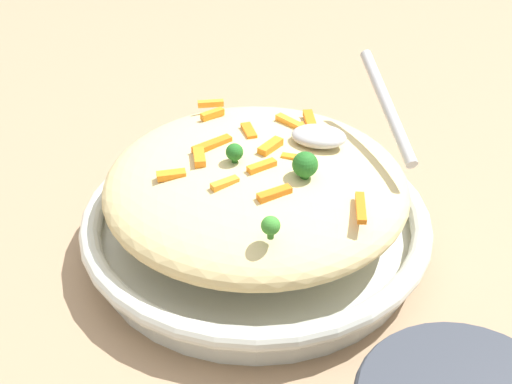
# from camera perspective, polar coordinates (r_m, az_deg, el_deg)

# --- Properties ---
(ground_plane) EXTENTS (2.40, 2.40, 0.00)m
(ground_plane) POSITION_cam_1_polar(r_m,az_deg,el_deg) (0.74, -0.00, -4.45)
(ground_plane) COLOR #9E7F60
(serving_bowl) EXTENTS (0.37, 0.37, 0.05)m
(serving_bowl) POSITION_cam_1_polar(r_m,az_deg,el_deg) (0.72, -0.00, -2.80)
(serving_bowl) COLOR silver
(serving_bowl) RESTS_ON ground_plane
(pasta_mound) EXTENTS (0.31, 0.31, 0.08)m
(pasta_mound) POSITION_cam_1_polar(r_m,az_deg,el_deg) (0.69, -0.00, 0.60)
(pasta_mound) COLOR #DBC689
(pasta_mound) RESTS_ON serving_bowl
(carrot_piece_0) EXTENTS (0.03, 0.01, 0.01)m
(carrot_piece_0) POSITION_cam_1_polar(r_m,az_deg,el_deg) (0.67, 3.57, 2.88)
(carrot_piece_0) COLOR orange
(carrot_piece_0) RESTS_ON pasta_mound
(carrot_piece_1) EXTENTS (0.02, 0.03, 0.01)m
(carrot_piece_1) POSITION_cam_1_polar(r_m,az_deg,el_deg) (0.75, -3.68, 6.52)
(carrot_piece_1) COLOR orange
(carrot_piece_1) RESTS_ON pasta_mound
(carrot_piece_2) EXTENTS (0.03, 0.02, 0.01)m
(carrot_piece_2) POSITION_cam_1_polar(r_m,az_deg,el_deg) (0.63, -2.63, 0.71)
(carrot_piece_2) COLOR orange
(carrot_piece_2) RESTS_ON pasta_mound
(carrot_piece_3) EXTENTS (0.04, 0.04, 0.01)m
(carrot_piece_3) POSITION_cam_1_polar(r_m,az_deg,el_deg) (0.69, -3.70, 3.97)
(carrot_piece_3) COLOR orange
(carrot_piece_3) RESTS_ON pasta_mound
(carrot_piece_4) EXTENTS (0.02, 0.03, 0.01)m
(carrot_piece_4) POSITION_cam_1_polar(r_m,az_deg,el_deg) (0.71, -0.60, 5.09)
(carrot_piece_4) COLOR orange
(carrot_piece_4) RESTS_ON pasta_mound
(carrot_piece_5) EXTENTS (0.03, 0.02, 0.01)m
(carrot_piece_5) POSITION_cam_1_polar(r_m,az_deg,el_deg) (0.78, -3.82, 7.41)
(carrot_piece_5) COLOR orange
(carrot_piece_5) RESTS_ON pasta_mound
(carrot_piece_6) EXTENTS (0.03, 0.03, 0.01)m
(carrot_piece_6) POSITION_cam_1_polar(r_m,az_deg,el_deg) (0.65, 0.49, 2.16)
(carrot_piece_6) COLOR orange
(carrot_piece_6) RESTS_ON pasta_mound
(carrot_piece_7) EXTENTS (0.02, 0.03, 0.01)m
(carrot_piece_7) POSITION_cam_1_polar(r_m,az_deg,el_deg) (0.68, 1.22, 3.82)
(carrot_piece_7) COLOR orange
(carrot_piece_7) RESTS_ON pasta_mound
(carrot_piece_8) EXTENTS (0.03, 0.04, 0.01)m
(carrot_piece_8) POSITION_cam_1_polar(r_m,az_deg,el_deg) (0.71, 3.96, 4.87)
(carrot_piece_8) COLOR orange
(carrot_piece_8) RESTS_ON pasta_mound
(carrot_piece_9) EXTENTS (0.01, 0.04, 0.01)m
(carrot_piece_9) POSITION_cam_1_polar(r_m,az_deg,el_deg) (0.61, 8.77, -1.31)
(carrot_piece_9) COLOR orange
(carrot_piece_9) RESTS_ON pasta_mound
(carrot_piece_10) EXTENTS (0.04, 0.03, 0.01)m
(carrot_piece_10) POSITION_cam_1_polar(r_m,az_deg,el_deg) (0.73, 3.00, 5.75)
(carrot_piece_10) COLOR orange
(carrot_piece_10) RESTS_ON pasta_mound
(carrot_piece_11) EXTENTS (0.02, 0.03, 0.01)m
(carrot_piece_11) POSITION_cam_1_polar(r_m,az_deg,el_deg) (0.67, -4.77, 2.91)
(carrot_piece_11) COLOR orange
(carrot_piece_11) RESTS_ON pasta_mound
(carrot_piece_12) EXTENTS (0.03, 0.02, 0.01)m
(carrot_piece_12) POSITION_cam_1_polar(r_m,az_deg,el_deg) (0.65, -7.11, 1.43)
(carrot_piece_12) COLOR orange
(carrot_piece_12) RESTS_ON pasta_mound
(carrot_piece_13) EXTENTS (0.02, 0.04, 0.01)m
(carrot_piece_13) POSITION_cam_1_polar(r_m,az_deg,el_deg) (0.74, 4.54, 5.98)
(carrot_piece_13) COLOR orange
(carrot_piece_13) RESTS_ON pasta_mound
(carrot_piece_14) EXTENTS (0.03, 0.03, 0.01)m
(carrot_piece_14) POSITION_cam_1_polar(r_m,az_deg,el_deg) (0.62, 1.56, -0.17)
(carrot_piece_14) COLOR orange
(carrot_piece_14) RESTS_ON pasta_mound
(broccoli_floret_0) EXTENTS (0.02, 0.02, 0.03)m
(broccoli_floret_0) POSITION_cam_1_polar(r_m,az_deg,el_deg) (0.64, 4.14, 2.28)
(broccoli_floret_0) COLOR #205B1C
(broccoli_floret_0) RESTS_ON pasta_mound
(broccoli_floret_1) EXTENTS (0.02, 0.02, 0.02)m
(broccoli_floret_1) POSITION_cam_1_polar(r_m,az_deg,el_deg) (0.57, 1.24, -2.86)
(broccoli_floret_1) COLOR #377928
(broccoli_floret_1) RESTS_ON pasta_mound
(broccoli_floret_2) EXTENTS (0.02, 0.02, 0.02)m
(broccoli_floret_2) POSITION_cam_1_polar(r_m,az_deg,el_deg) (0.65, -1.81, 3.34)
(broccoli_floret_2) COLOR #205B1C
(broccoli_floret_2) RESTS_ON pasta_mound
(serving_spoon) EXTENTS (0.13, 0.14, 0.07)m
(serving_spoon) POSITION_cam_1_polar(r_m,az_deg,el_deg) (0.70, 7.28, 5.53)
(serving_spoon) COLOR #B7B7BC
(serving_spoon) RESTS_ON pasta_mound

